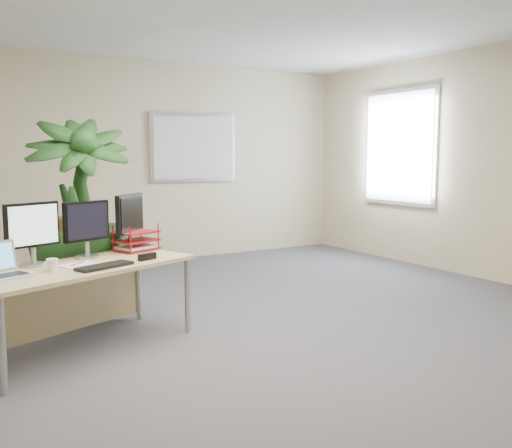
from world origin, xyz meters
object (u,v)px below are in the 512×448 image
floor_plant (79,234)px  monitor_left (32,230)px  monitor_right (87,226)px  laptop (0,268)px  desk (75,281)px

floor_plant → monitor_left: floor_plant is taller
monitor_left → monitor_right: bearing=16.4°
monitor_left → laptop: 0.43m
floor_plant → monitor_right: 0.65m
laptop → monitor_left: bearing=45.6°
desk → floor_plant: 0.90m
floor_plant → monitor_left: bearing=-124.5°
desk → monitor_left: (-0.27, 0.08, 0.40)m
desk → floor_plant: size_ratio=1.21×
floor_plant → monitor_right: (-0.09, -0.63, 0.15)m
floor_plant → laptop: 1.29m
floor_plant → monitor_left: 0.93m
monitor_left → monitor_right: size_ratio=1.04×
desk → monitor_left: bearing=163.7°
desk → laptop: size_ratio=4.60×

